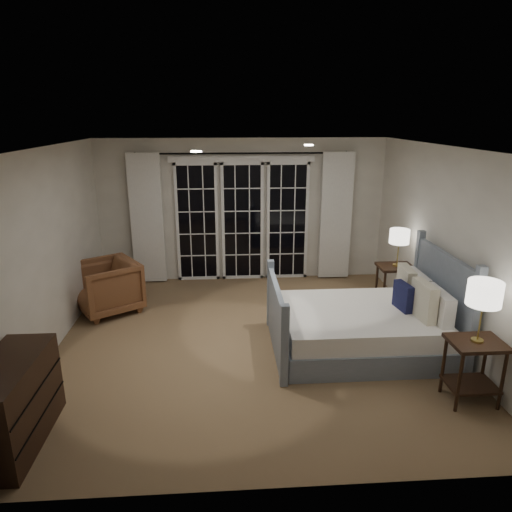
{
  "coord_description": "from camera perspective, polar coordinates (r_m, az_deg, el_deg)",
  "views": [
    {
      "loc": [
        -0.3,
        -5.42,
        2.86
      ],
      "look_at": [
        0.1,
        0.42,
        1.05
      ],
      "focal_mm": 32.0,
      "sensor_mm": 36.0,
      "label": 1
    }
  ],
  "objects": [
    {
      "name": "floor",
      "position": [
        6.14,
        -0.67,
        -10.6
      ],
      "size": [
        5.0,
        5.0,
        0.0
      ],
      "primitive_type": "plane",
      "color": "brown",
      "rests_on": "ground"
    },
    {
      "name": "ceiling",
      "position": [
        5.44,
        -0.76,
        13.38
      ],
      "size": [
        5.0,
        5.0,
        0.0
      ],
      "primitive_type": "plane",
      "rotation": [
        3.14,
        0.0,
        0.0
      ],
      "color": "white",
      "rests_on": "wall_back"
    },
    {
      "name": "wall_left",
      "position": [
        6.07,
        -24.99,
        0.14
      ],
      "size": [
        0.02,
        5.0,
        2.5
      ],
      "primitive_type": "cube",
      "color": "silver",
      "rests_on": "floor"
    },
    {
      "name": "wall_right",
      "position": [
        6.31,
        22.59,
        1.05
      ],
      "size": [
        0.02,
        5.0,
        2.5
      ],
      "primitive_type": "cube",
      "color": "silver",
      "rests_on": "floor"
    },
    {
      "name": "wall_back",
      "position": [
        8.09,
        -1.72,
        5.69
      ],
      "size": [
        5.0,
        0.02,
        2.5
      ],
      "primitive_type": "cube",
      "color": "silver",
      "rests_on": "floor"
    },
    {
      "name": "wall_front",
      "position": [
        3.35,
        1.76,
        -11.56
      ],
      "size": [
        5.0,
        0.02,
        2.5
      ],
      "primitive_type": "cube",
      "color": "silver",
      "rests_on": "floor"
    },
    {
      "name": "french_doors",
      "position": [
        8.08,
        -1.69,
        4.52
      ],
      "size": [
        2.5,
        0.04,
        2.2
      ],
      "color": "black",
      "rests_on": "wall_back"
    },
    {
      "name": "curtain_rod",
      "position": [
        7.85,
        -1.75,
        12.71
      ],
      "size": [
        3.5,
        0.03,
        0.03
      ],
      "primitive_type": "cylinder",
      "rotation": [
        0.0,
        1.57,
        0.0
      ],
      "color": "black",
      "rests_on": "wall_back"
    },
    {
      "name": "curtain_left",
      "position": [
        8.1,
        -13.45,
        4.51
      ],
      "size": [
        0.55,
        0.1,
        2.25
      ],
      "primitive_type": "cube",
      "color": "silver",
      "rests_on": "curtain_rod"
    },
    {
      "name": "curtain_right",
      "position": [
        8.22,
        9.93,
        4.91
      ],
      "size": [
        0.55,
        0.1,
        2.25
      ],
      "primitive_type": "cube",
      "color": "silver",
      "rests_on": "curtain_rod"
    },
    {
      "name": "downlight_a",
      "position": [
        6.13,
        6.62,
        13.6
      ],
      "size": [
        0.12,
        0.12,
        0.01
      ],
      "primitive_type": "cylinder",
      "color": "white",
      "rests_on": "ceiling"
    },
    {
      "name": "downlight_b",
      "position": [
        5.05,
        -7.49,
        12.83
      ],
      "size": [
        0.12,
        0.12,
        0.01
      ],
      "primitive_type": "cylinder",
      "color": "white",
      "rests_on": "ceiling"
    },
    {
      "name": "bed",
      "position": [
        5.99,
        13.3,
        -8.41
      ],
      "size": [
        2.15,
        1.54,
        1.25
      ],
      "color": "gray",
      "rests_on": "floor"
    },
    {
      "name": "nightstand_left",
      "position": [
        5.27,
        25.57,
        -11.82
      ],
      "size": [
        0.53,
        0.42,
        0.69
      ],
      "color": "black",
      "rests_on": "floor"
    },
    {
      "name": "nightstand_right",
      "position": [
        7.24,
        17.01,
        -2.93
      ],
      "size": [
        0.54,
        0.43,
        0.7
      ],
      "color": "black",
      "rests_on": "floor"
    },
    {
      "name": "lamp_left",
      "position": [
        4.97,
        26.66,
        -4.26
      ],
      "size": [
        0.33,
        0.33,
        0.64
      ],
      "color": "tan",
      "rests_on": "nightstand_left"
    },
    {
      "name": "lamp_right",
      "position": [
        7.05,
        17.49,
        2.29
      ],
      "size": [
        0.29,
        0.29,
        0.56
      ],
      "color": "tan",
      "rests_on": "nightstand_right"
    },
    {
      "name": "armchair",
      "position": [
        7.22,
        -18.13,
        -3.68
      ],
      "size": [
        1.19,
        1.19,
        0.79
      ],
      "primitive_type": "imported",
      "rotation": [
        0.0,
        0.0,
        -0.99
      ],
      "color": "brown",
      "rests_on": "floor"
    },
    {
      "name": "dresser",
      "position": [
        4.79,
        -28.16,
        -15.97
      ],
      "size": [
        0.48,
        1.14,
        0.81
      ],
      "color": "black",
      "rests_on": "floor"
    }
  ]
}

